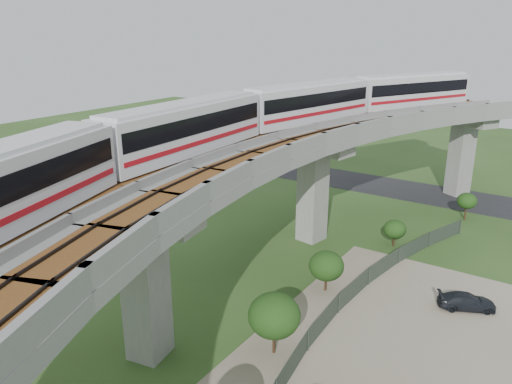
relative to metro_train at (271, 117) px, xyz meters
The scene contains 11 objects.
ground 12.90m from the metro_train, 96.99° to the right, with size 160.00×160.00×0.00m, color #2E481C.
dirt_lot 19.19m from the metro_train, 23.34° to the right, with size 18.00×26.00×0.04m, color gray.
asphalt_road 28.91m from the metro_train, 91.03° to the left, with size 60.00×8.00×0.03m, color #232326.
viaduct 6.06m from the metro_train, 48.71° to the right, with size 19.58×73.98×11.40m.
metro_train is the anchor object (origin of this frame).
fence 15.31m from the metro_train, 22.47° to the right, with size 3.87×38.73×1.50m.
tree_0 24.90m from the metro_train, 60.02° to the left, with size 1.94×1.94×2.90m.
tree_1 15.91m from the metro_train, 50.99° to the left, with size 2.00×2.00×2.51m.
tree_2 11.91m from the metro_train, 14.36° to the right, with size 2.60×2.60×3.16m.
tree_3 15.49m from the metro_train, 56.74° to the right, with size 3.15×3.15×3.93m.
car_dark 19.27m from the metro_train, ahead, with size 1.58×3.88×1.13m, color black.
Camera 1 is at (20.40, -28.24, 18.71)m, focal length 35.00 mm.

